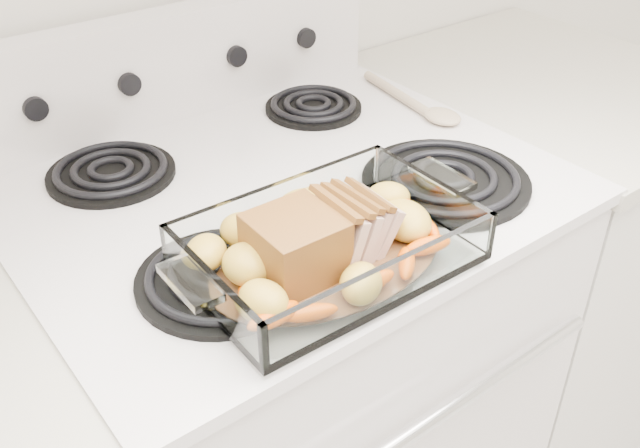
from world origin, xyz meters
TOP-DOWN VIEW (x-y plane):
  - electric_range at (0.00, 1.66)m, footprint 0.78×0.70m
  - counter_right at (0.67, 1.66)m, footprint 0.58×0.68m
  - baking_dish at (-0.07, 1.44)m, footprint 0.33×0.22m
  - pork_roast at (-0.10, 1.44)m, footprint 0.18×0.10m
  - roast_vegetables at (-0.08, 1.47)m, footprint 0.38×0.21m
  - wooden_spoon at (0.34, 1.69)m, footprint 0.05×0.25m

SIDE VIEW (x-z plane):
  - counter_right at x=0.67m, z-range 0.00..0.93m
  - electric_range at x=0.00m, z-range -0.08..1.04m
  - wooden_spoon at x=0.34m, z-range 0.94..0.95m
  - baking_dish at x=-0.07m, z-range 0.93..0.99m
  - roast_vegetables at x=-0.08m, z-range 0.95..1.00m
  - pork_roast at x=-0.10m, z-range 0.95..1.03m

